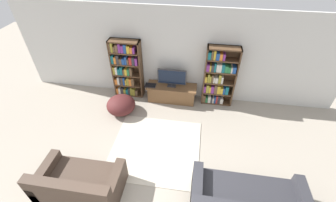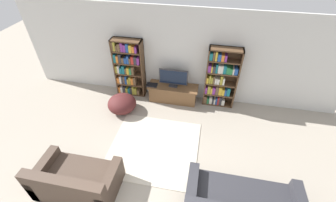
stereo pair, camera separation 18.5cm
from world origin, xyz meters
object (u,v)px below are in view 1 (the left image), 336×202
(tv_stand, at_px, (172,93))
(beanbag_ottoman, at_px, (121,105))
(bookshelf_left, at_px, (126,69))
(laptop, at_px, (150,85))
(bookshelf_right, at_px, (218,77))
(television, at_px, (172,78))
(couch_left_sectional, at_px, (80,185))

(tv_stand, bearing_deg, beanbag_ottoman, -150.36)
(bookshelf_left, relative_size, laptop, 5.53)
(bookshelf_left, xyz_separation_m, beanbag_ottoman, (0.03, -0.85, -0.63))
(bookshelf_right, bearing_deg, bookshelf_left, -179.95)
(bookshelf_left, height_order, beanbag_ottoman, bookshelf_left)
(bookshelf_left, distance_m, beanbag_ottoman, 1.06)
(bookshelf_left, relative_size, television, 2.17)
(bookshelf_right, xyz_separation_m, tv_stand, (-1.25, -0.12, -0.59))
(bookshelf_right, relative_size, laptop, 5.53)
(couch_left_sectional, bearing_deg, beanbag_ottoman, 89.44)
(tv_stand, xyz_separation_m, beanbag_ottoman, (-1.29, -0.73, -0.01))
(bookshelf_right, xyz_separation_m, laptop, (-1.85, -0.19, -0.33))
(tv_stand, bearing_deg, laptop, -173.36)
(bookshelf_right, relative_size, beanbag_ottoman, 2.23)
(tv_stand, relative_size, couch_left_sectional, 0.91)
(laptop, height_order, beanbag_ottoman, laptop)
(bookshelf_left, bearing_deg, laptop, -14.55)
(television, bearing_deg, tv_stand, -90.00)
(tv_stand, relative_size, laptop, 4.50)
(bookshelf_right, bearing_deg, tv_stand, -174.53)
(bookshelf_left, relative_size, bookshelf_right, 1.00)
(tv_stand, height_order, couch_left_sectional, couch_left_sectional)
(tv_stand, bearing_deg, bookshelf_left, 174.92)
(television, relative_size, beanbag_ottoman, 1.03)
(laptop, height_order, couch_left_sectional, couch_left_sectional)
(laptop, bearing_deg, tv_stand, 6.64)
(bookshelf_right, bearing_deg, television, -174.94)
(tv_stand, xyz_separation_m, couch_left_sectional, (-1.31, -3.13, 0.02))
(couch_left_sectional, bearing_deg, tv_stand, 67.29)
(television, height_order, laptop, television)
(bookshelf_left, height_order, tv_stand, bookshelf_left)
(bookshelf_right, relative_size, couch_left_sectional, 1.11)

